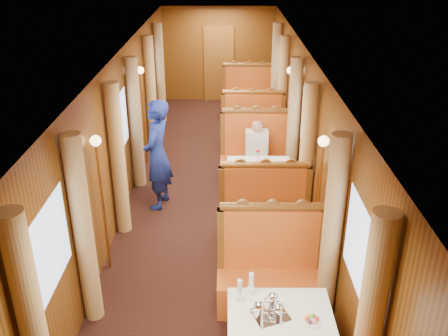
{
  "coord_description": "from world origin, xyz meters",
  "views": [
    {
      "loc": [
        0.21,
        -7.42,
        4.18
      ],
      "look_at": [
        0.17,
        -0.76,
        1.05
      ],
      "focal_mm": 40.0,
      "sensor_mm": 36.0,
      "label": 1
    }
  ],
  "objects_px": {
    "banquette_far_fwd": "(252,130)",
    "banquette_far_aft": "(248,101)",
    "teapot_right": "(278,313)",
    "teapot_left": "(259,311)",
    "rose_vase_mid": "(258,154)",
    "table_far": "(250,116)",
    "banquette_mid_fwd": "(263,213)",
    "banquette_near_aft": "(271,275)",
    "fruit_plate": "(312,320)",
    "passenger": "(257,146)",
    "rose_vase_far": "(249,93)",
    "banquette_mid_aft": "(256,158)",
    "table_mid": "(259,185)",
    "tea_tray": "(271,316)",
    "teapot_back": "(273,302)",
    "steward": "(157,155)"
  },
  "relations": [
    {
      "from": "banquette_far_aft",
      "to": "banquette_near_aft",
      "type": "bearing_deg",
      "value": -90.0
    },
    {
      "from": "tea_tray",
      "to": "teapot_left",
      "type": "xyz_separation_m",
      "value": [
        -0.12,
        -0.0,
        0.06
      ]
    },
    {
      "from": "banquette_mid_fwd",
      "to": "passenger",
      "type": "xyz_separation_m",
      "value": [
        -0.0,
        1.82,
        0.32
      ]
    },
    {
      "from": "banquette_mid_aft",
      "to": "fruit_plate",
      "type": "relative_size",
      "value": 6.7
    },
    {
      "from": "table_far",
      "to": "banquette_far_fwd",
      "type": "height_order",
      "value": "banquette_far_fwd"
    },
    {
      "from": "fruit_plate",
      "to": "passenger",
      "type": "bearing_deg",
      "value": 93.75
    },
    {
      "from": "banquette_far_fwd",
      "to": "banquette_far_aft",
      "type": "xyz_separation_m",
      "value": [
        0.0,
        2.03,
        0.0
      ]
    },
    {
      "from": "teapot_left",
      "to": "teapot_right",
      "type": "bearing_deg",
      "value": -12.04
    },
    {
      "from": "banquette_far_aft",
      "to": "steward",
      "type": "height_order",
      "value": "steward"
    },
    {
      "from": "tea_tray",
      "to": "rose_vase_mid",
      "type": "distance_m",
      "value": 3.63
    },
    {
      "from": "banquette_near_aft",
      "to": "rose_vase_far",
      "type": "xyz_separation_m",
      "value": [
        -0.03,
        5.98,
        0.5
      ]
    },
    {
      "from": "teapot_left",
      "to": "rose_vase_far",
      "type": "bearing_deg",
      "value": 78.46
    },
    {
      "from": "table_mid",
      "to": "passenger",
      "type": "xyz_separation_m",
      "value": [
        -0.0,
        0.81,
        0.37
      ]
    },
    {
      "from": "teapot_right",
      "to": "teapot_back",
      "type": "bearing_deg",
      "value": 122.18
    },
    {
      "from": "teapot_back",
      "to": "steward",
      "type": "height_order",
      "value": "steward"
    },
    {
      "from": "table_mid",
      "to": "passenger",
      "type": "relative_size",
      "value": 1.38
    },
    {
      "from": "rose_vase_mid",
      "to": "fruit_plate",
      "type": "bearing_deg",
      "value": -85.06
    },
    {
      "from": "banquette_mid_aft",
      "to": "table_far",
      "type": "distance_m",
      "value": 2.49
    },
    {
      "from": "banquette_far_fwd",
      "to": "teapot_back",
      "type": "distance_m",
      "value": 5.94
    },
    {
      "from": "rose_vase_mid",
      "to": "table_far",
      "type": "bearing_deg",
      "value": 89.56
    },
    {
      "from": "teapot_right",
      "to": "teapot_left",
      "type": "bearing_deg",
      "value": -164.6
    },
    {
      "from": "rose_vase_mid",
      "to": "passenger",
      "type": "xyz_separation_m",
      "value": [
        0.03,
        0.77,
        -0.19
      ]
    },
    {
      "from": "banquette_mid_aft",
      "to": "rose_vase_far",
      "type": "xyz_separation_m",
      "value": [
        -0.03,
        2.48,
        0.5
      ]
    },
    {
      "from": "banquette_far_fwd",
      "to": "teapot_right",
      "type": "bearing_deg",
      "value": -90.29
    },
    {
      "from": "table_far",
      "to": "teapot_left",
      "type": "xyz_separation_m",
      "value": [
        -0.22,
        -7.09,
        0.45
      ]
    },
    {
      "from": "table_far",
      "to": "rose_vase_far",
      "type": "relative_size",
      "value": 2.92
    },
    {
      "from": "banquette_mid_fwd",
      "to": "banquette_mid_aft",
      "type": "relative_size",
      "value": 1.0
    },
    {
      "from": "passenger",
      "to": "banquette_far_aft",
      "type": "bearing_deg",
      "value": 90.0
    },
    {
      "from": "table_mid",
      "to": "teapot_right",
      "type": "distance_m",
      "value": 3.62
    },
    {
      "from": "fruit_plate",
      "to": "rose_vase_far",
      "type": "bearing_deg",
      "value": 92.61
    },
    {
      "from": "rose_vase_far",
      "to": "table_mid",
      "type": "bearing_deg",
      "value": -89.45
    },
    {
      "from": "banquette_near_aft",
      "to": "banquette_far_fwd",
      "type": "height_order",
      "value": "same"
    },
    {
      "from": "teapot_right",
      "to": "banquette_far_fwd",
      "type": "bearing_deg",
      "value": 107.11
    },
    {
      "from": "rose_vase_mid",
      "to": "banquette_far_aft",
      "type": "bearing_deg",
      "value": 89.66
    },
    {
      "from": "tea_tray",
      "to": "banquette_near_aft",
      "type": "bearing_deg",
      "value": 84.94
    },
    {
      "from": "passenger",
      "to": "banquette_mid_fwd",
      "type": "bearing_deg",
      "value": -90.0
    },
    {
      "from": "fruit_plate",
      "to": "steward",
      "type": "distance_m",
      "value": 4.14
    },
    {
      "from": "banquette_far_aft",
      "to": "fruit_plate",
      "type": "relative_size",
      "value": 6.7
    },
    {
      "from": "table_mid",
      "to": "banquette_far_aft",
      "type": "height_order",
      "value": "banquette_far_aft"
    },
    {
      "from": "teapot_left",
      "to": "banquette_near_aft",
      "type": "bearing_deg",
      "value": 68.73
    },
    {
      "from": "rose_vase_far",
      "to": "passenger",
      "type": "relative_size",
      "value": 0.47
    },
    {
      "from": "tea_tray",
      "to": "passenger",
      "type": "height_order",
      "value": "passenger"
    },
    {
      "from": "teapot_left",
      "to": "tea_tray",
      "type": "bearing_deg",
      "value": -7.8
    },
    {
      "from": "banquette_near_aft",
      "to": "teapot_right",
      "type": "xyz_separation_m",
      "value": [
        -0.03,
        -1.11,
        0.38
      ]
    },
    {
      "from": "fruit_plate",
      "to": "passenger",
      "type": "xyz_separation_m",
      "value": [
        -0.29,
        4.46,
        -0.03
      ]
    },
    {
      "from": "banquette_far_aft",
      "to": "rose_vase_far",
      "type": "bearing_deg",
      "value": -91.9
    },
    {
      "from": "banquette_mid_fwd",
      "to": "teapot_right",
      "type": "xyz_separation_m",
      "value": [
        -0.03,
        -2.58,
        0.38
      ]
    },
    {
      "from": "rose_vase_far",
      "to": "banquette_far_fwd",
      "type": "bearing_deg",
      "value": -88.09
    },
    {
      "from": "banquette_near_aft",
      "to": "fruit_plate",
      "type": "distance_m",
      "value": 1.25
    },
    {
      "from": "banquette_far_fwd",
      "to": "banquette_far_aft",
      "type": "distance_m",
      "value": 2.03
    }
  ]
}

